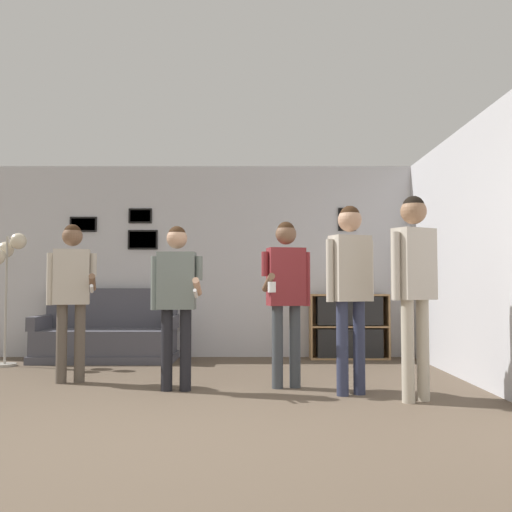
{
  "coord_description": "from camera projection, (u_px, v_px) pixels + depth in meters",
  "views": [
    {
      "loc": [
        0.67,
        -3.86,
        1.02
      ],
      "look_at": [
        0.64,
        2.09,
        1.31
      ],
      "focal_mm": 40.0,
      "sensor_mm": 36.0,
      "label": 1
    }
  ],
  "objects": [
    {
      "name": "person_player_foreground_center",
      "position": [
        179.0,
        290.0,
        5.49
      ],
      "size": [
        0.5,
        0.44,
        1.58
      ],
      "color": "black",
      "rests_on": "ground_plane"
    },
    {
      "name": "drinking_cup",
      "position": [
        362.0,
        290.0,
        7.83
      ],
      "size": [
        0.09,
        0.09,
        0.11
      ],
      "color": "blue",
      "rests_on": "bookshelf"
    },
    {
      "name": "couch",
      "position": [
        110.0,
        337.0,
        7.62
      ],
      "size": [
        1.85,
        0.8,
        0.96
      ],
      "color": "#4C4C56",
      "rests_on": "ground_plane"
    },
    {
      "name": "person_player_foreground_left",
      "position": [
        74.0,
        285.0,
        5.95
      ],
      "size": [
        0.55,
        0.42,
        1.65
      ],
      "color": "brown",
      "rests_on": "ground_plane"
    },
    {
      "name": "floor_lamp",
      "position": [
        10.0,
        261.0,
        7.17
      ],
      "size": [
        0.41,
        0.45,
        1.66
      ],
      "color": "#ADA89E",
      "rests_on": "ground_plane"
    },
    {
      "name": "wall_back",
      "position": [
        211.0,
        261.0,
        8.08
      ],
      "size": [
        8.14,
        0.08,
        2.7
      ],
      "color": "silver",
      "rests_on": "ground_plane"
    },
    {
      "name": "bookshelf",
      "position": [
        351.0,
        327.0,
        7.81
      ],
      "size": [
        1.08,
        0.3,
        0.88
      ],
      "color": "#A87F51",
      "rests_on": "ground_plane"
    },
    {
      "name": "bottle_on_floor",
      "position": [
        64.0,
        360.0,
        6.82
      ],
      "size": [
        0.07,
        0.07,
        0.29
      ],
      "color": "#3D6638",
      "rests_on": "ground_plane"
    },
    {
      "name": "person_watcher_holding_cup",
      "position": [
        289.0,
        286.0,
        5.64
      ],
      "size": [
        0.49,
        0.49,
        1.64
      ],
      "color": "#3D4247",
      "rests_on": "ground_plane"
    },
    {
      "name": "wall_right",
      "position": [
        472.0,
        253.0,
        5.95
      ],
      "size": [
        0.06,
        6.59,
        2.7
      ],
      "color": "silver",
      "rests_on": "ground_plane"
    },
    {
      "name": "person_spectator_near_bookshelf",
      "position": [
        353.0,
        277.0,
        5.29
      ],
      "size": [
        0.47,
        0.32,
        1.75
      ],
      "color": "#2D334C",
      "rests_on": "ground_plane"
    },
    {
      "name": "ground_plane",
      "position": [
        159.0,
        437.0,
        3.8
      ],
      "size": [
        20.0,
        20.0,
        0.0
      ],
      "primitive_type": "plane",
      "color": "brown"
    },
    {
      "name": "person_spectator_far_right",
      "position": [
        417.0,
        273.0,
        4.99
      ],
      "size": [
        0.44,
        0.35,
        1.8
      ],
      "color": "#B7AD99",
      "rests_on": "ground_plane"
    }
  ]
}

